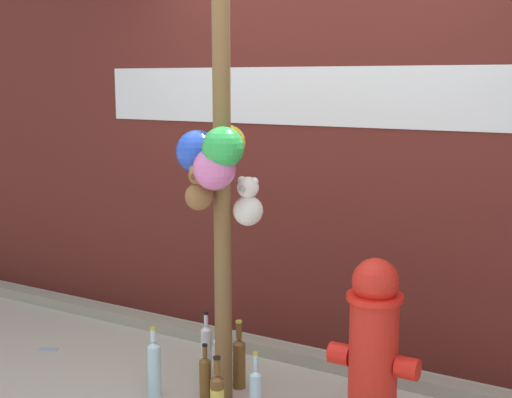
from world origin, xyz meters
name	(u,v)px	position (x,y,z in m)	size (l,w,h in m)	color
building_wall	(330,114)	(0.00, 1.43, 1.55)	(10.00, 0.21, 3.09)	#561E19
curb_strip	(301,356)	(0.00, 1.06, 0.04)	(8.00, 0.12, 0.08)	gray
memorial_post	(219,121)	(-0.14, 0.35, 1.55)	(0.64, 0.52, 2.85)	brown
fire_hydrant	(374,346)	(0.71, 0.45, 0.46)	(0.46, 0.28, 0.91)	red
bottle_0	(219,362)	(-0.23, 0.46, 0.17)	(0.06, 0.06, 0.41)	silver
bottle_1	(217,393)	(-0.06, 0.19, 0.13)	(0.07, 0.07, 0.33)	brown
bottle_2	(256,390)	(0.11, 0.32, 0.13)	(0.07, 0.07, 0.35)	#B2DBEA
bottle_3	(206,350)	(-0.39, 0.57, 0.17)	(0.07, 0.07, 0.40)	silver
bottle_4	(154,367)	(-0.50, 0.22, 0.17)	(0.08, 0.08, 0.41)	#B2DBEA
bottle_5	(239,361)	(-0.14, 0.55, 0.16)	(0.08, 0.08, 0.41)	brown
bottle_6	(205,376)	(-0.24, 0.35, 0.13)	(0.07, 0.07, 0.31)	brown
litter_0	(48,349)	(-1.54, 0.40, 0.00)	(0.13, 0.05, 0.01)	#8C99B2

